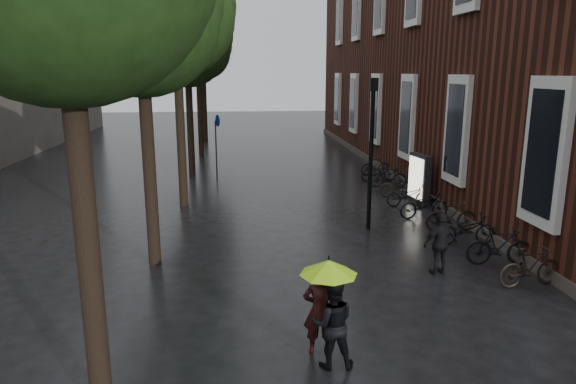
{
  "coord_description": "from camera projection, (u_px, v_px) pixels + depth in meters",
  "views": [
    {
      "loc": [
        -1.96,
        -5.91,
        4.89
      ],
      "look_at": [
        -0.57,
        7.37,
        1.75
      ],
      "focal_mm": 32.0,
      "sensor_mm": 36.0,
      "label": 1
    }
  ],
  "objects": [
    {
      "name": "pedestrian_walking",
      "position": [
        441.0,
        244.0,
        12.56
      ],
      "size": [
        0.97,
        0.54,
        1.56
      ],
      "primitive_type": "imported",
      "rotation": [
        0.0,
        0.0,
        3.33
      ],
      "color": "black",
      "rests_on": "ground"
    },
    {
      "name": "lime_umbrella",
      "position": [
        329.0,
        267.0,
        8.47
      ],
      "size": [
        0.98,
        0.98,
        1.45
      ],
      "rotation": [
        0.0,
        0.0,
        -0.23
      ],
      "color": "black",
      "rests_on": "ground"
    },
    {
      "name": "lamp_post",
      "position": [
        371.0,
        140.0,
        15.71
      ],
      "size": [
        0.24,
        0.24,
        4.72
      ],
      "rotation": [
        0.0,
        0.0,
        -0.24
      ],
      "color": "black",
      "rests_on": "ground"
    },
    {
      "name": "street_trees",
      "position": [
        181.0,
        35.0,
        20.59
      ],
      "size": [
        4.33,
        34.03,
        8.91
      ],
      "color": "black",
      "rests_on": "ground"
    },
    {
      "name": "parked_bicycles",
      "position": [
        423.0,
        200.0,
        18.13
      ],
      "size": [
        2.16,
        14.13,
        1.04
      ],
      "color": "black",
      "rests_on": "ground"
    },
    {
      "name": "person_burgundy",
      "position": [
        320.0,
        311.0,
        8.96
      ],
      "size": [
        0.65,
        0.48,
        1.64
      ],
      "primitive_type": "imported",
      "rotation": [
        0.0,
        0.0,
        2.99
      ],
      "color": "black",
      "rests_on": "ground"
    },
    {
      "name": "brick_building",
      "position": [
        482.0,
        49.0,
        25.58
      ],
      "size": [
        10.2,
        33.2,
        12.0
      ],
      "color": "#38160F",
      "rests_on": "ground"
    },
    {
      "name": "person_black",
      "position": [
        332.0,
        323.0,
        8.58
      ],
      "size": [
        0.8,
        0.65,
        1.57
      ],
      "primitive_type": "imported",
      "rotation": [
        0.0,
        0.0,
        3.07
      ],
      "color": "black",
      "rests_on": "ground"
    },
    {
      "name": "cycle_sign",
      "position": [
        217.0,
        137.0,
        23.76
      ],
      "size": [
        0.16,
        0.54,
        2.97
      ],
      "rotation": [
        0.0,
        0.0,
        0.37
      ],
      "color": "#262628",
      "rests_on": "ground"
    },
    {
      "name": "ad_lightbox",
      "position": [
        419.0,
        179.0,
        19.34
      ],
      "size": [
        0.29,
        1.25,
        1.89
      ],
      "rotation": [
        0.0,
        0.0,
        0.14
      ],
      "color": "black",
      "rests_on": "ground"
    }
  ]
}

